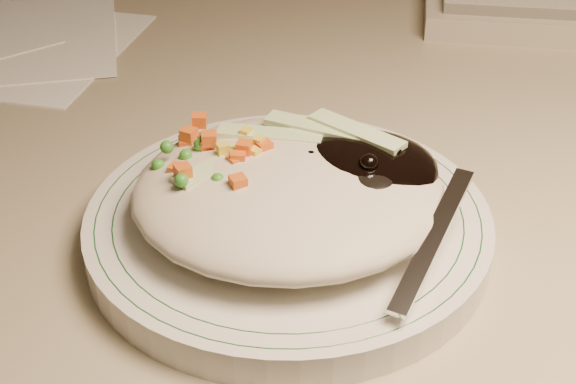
{
  "coord_description": "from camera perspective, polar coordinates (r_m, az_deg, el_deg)",
  "views": [
    {
      "loc": [
        -0.07,
        0.77,
        1.05
      ],
      "look_at": [
        -0.05,
        1.18,
        0.78
      ],
      "focal_mm": 50.0,
      "sensor_mm": 36.0,
      "label": 1
    }
  ],
  "objects": [
    {
      "name": "desk",
      "position": [
        0.8,
        3.04,
        -5.93
      ],
      "size": [
        1.4,
        0.7,
        0.74
      ],
      "color": "gray",
      "rests_on": "ground"
    },
    {
      "name": "plate",
      "position": [
        0.51,
        -0.0,
        -2.42
      ],
      "size": [
        0.26,
        0.26,
        0.02
      ],
      "primitive_type": "cylinder",
      "color": "silver",
      "rests_on": "desk"
    },
    {
      "name": "plate_rim",
      "position": [
        0.51,
        0.0,
        -1.5
      ],
      "size": [
        0.24,
        0.24,
        0.0
      ],
      "color": "#144723",
      "rests_on": "plate"
    },
    {
      "name": "meal",
      "position": [
        0.49,
        0.5,
        0.5
      ],
      "size": [
        0.21,
        0.19,
        0.05
      ],
      "color": "#C1B59D",
      "rests_on": "plate"
    }
  ]
}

